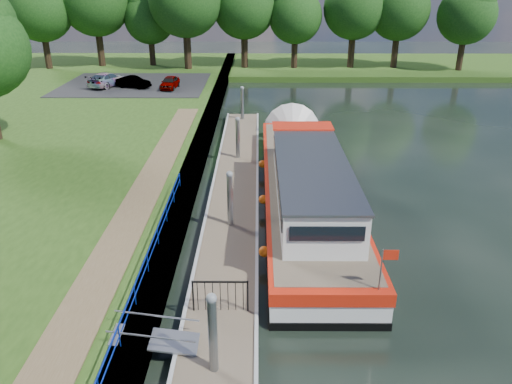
{
  "coord_description": "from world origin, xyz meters",
  "views": [
    {
      "loc": [
        1.24,
        -11.47,
        10.63
      ],
      "look_at": [
        1.14,
        9.83,
        1.4
      ],
      "focal_mm": 35.0,
      "sensor_mm": 36.0,
      "label": 1
    }
  ],
  "objects_px": {
    "car_a": "(170,82)",
    "car_b": "(133,82)",
    "pontoon": "(235,189)",
    "car_c": "(107,79)",
    "barge": "(304,180)"
  },
  "relations": [
    {
      "from": "car_b",
      "to": "car_a",
      "type": "bearing_deg",
      "value": -73.65
    },
    {
      "from": "barge",
      "to": "pontoon",
      "type": "bearing_deg",
      "value": 165.28
    },
    {
      "from": "car_a",
      "to": "car_b",
      "type": "height_order",
      "value": "car_a"
    },
    {
      "from": "pontoon",
      "to": "barge",
      "type": "height_order",
      "value": "barge"
    },
    {
      "from": "car_b",
      "to": "car_c",
      "type": "distance_m",
      "value": 2.74
    },
    {
      "from": "pontoon",
      "to": "car_a",
      "type": "height_order",
      "value": "car_a"
    },
    {
      "from": "barge",
      "to": "car_b",
      "type": "height_order",
      "value": "barge"
    },
    {
      "from": "barge",
      "to": "car_b",
      "type": "relative_size",
      "value": 6.33
    },
    {
      "from": "car_b",
      "to": "car_c",
      "type": "relative_size",
      "value": 0.73
    },
    {
      "from": "car_a",
      "to": "car_b",
      "type": "xyz_separation_m",
      "value": [
        -3.53,
        0.31,
        -0.02
      ]
    },
    {
      "from": "car_c",
      "to": "barge",
      "type": "bearing_deg",
      "value": 145.11
    },
    {
      "from": "pontoon",
      "to": "car_b",
      "type": "relative_size",
      "value": 8.98
    },
    {
      "from": "barge",
      "to": "car_c",
      "type": "distance_m",
      "value": 30.02
    },
    {
      "from": "car_b",
      "to": "pontoon",
      "type": "bearing_deg",
      "value": -133.93
    },
    {
      "from": "pontoon",
      "to": "car_c",
      "type": "bearing_deg",
      "value": 119.19
    }
  ]
}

